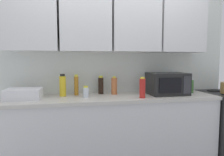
# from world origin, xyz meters

# --- Properties ---
(wall_back_with_cabinets) EXTENTS (3.45, 0.38, 2.60)m
(wall_back_with_cabinets) POSITION_xyz_m (0.00, -0.07, 1.58)
(wall_back_with_cabinets) COLOR silver
(wall_back_with_cabinets) RESTS_ON ground_plane
(counter_run) EXTENTS (2.58, 0.63, 0.90)m
(counter_run) POSITION_xyz_m (0.00, -0.30, 0.45)
(counter_run) COLOR silver
(counter_run) RESTS_ON ground_plane
(microwave) EXTENTS (0.48, 0.37, 0.28)m
(microwave) POSITION_xyz_m (0.72, -0.30, 1.04)
(microwave) COLOR black
(microwave) RESTS_ON counter_run
(dish_rack) EXTENTS (0.38, 0.30, 0.12)m
(dish_rack) POSITION_xyz_m (-1.03, -0.30, 0.96)
(dish_rack) COLOR silver
(dish_rack) RESTS_ON counter_run
(bottle_clear_tall) EXTENTS (0.07, 0.07, 0.14)m
(bottle_clear_tall) POSITION_xyz_m (-0.33, -0.34, 0.97)
(bottle_clear_tall) COLOR silver
(bottle_clear_tall) RESTS_ON counter_run
(bottle_yellow_mustard) EXTENTS (0.08, 0.08, 0.27)m
(bottle_yellow_mustard) POSITION_xyz_m (-0.61, -0.19, 1.03)
(bottle_yellow_mustard) COLOR gold
(bottle_yellow_mustard) RESTS_ON counter_run
(bottle_green_oil) EXTENTS (0.06, 0.06, 0.19)m
(bottle_green_oil) POSITION_xyz_m (1.10, -0.25, 0.99)
(bottle_green_oil) COLOR #386B2D
(bottle_green_oil) RESTS_ON counter_run
(bottle_red_sauce) EXTENTS (0.07, 0.07, 0.24)m
(bottle_red_sauce) POSITION_xyz_m (0.31, -0.49, 1.02)
(bottle_red_sauce) COLOR red
(bottle_red_sauce) RESTS_ON counter_run
(bottle_soy_dark) EXTENTS (0.07, 0.07, 0.24)m
(bottle_soy_dark) POSITION_xyz_m (-0.12, -0.10, 1.01)
(bottle_soy_dark) COLOR black
(bottle_soy_dark) RESTS_ON counter_run
(bottle_amber_vinegar) EXTENTS (0.05, 0.05, 0.26)m
(bottle_amber_vinegar) POSITION_xyz_m (-0.44, -0.15, 1.03)
(bottle_amber_vinegar) COLOR #AD701E
(bottle_amber_vinegar) RESTS_ON counter_run
(bottle_spice_jar) EXTENTS (0.08, 0.08, 0.23)m
(bottle_spice_jar) POSITION_xyz_m (0.04, -0.18, 1.01)
(bottle_spice_jar) COLOR #BC6638
(bottle_spice_jar) RESTS_ON counter_run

